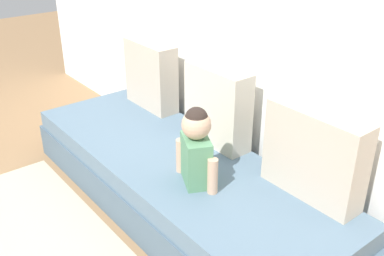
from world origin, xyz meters
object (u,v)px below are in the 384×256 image
at_px(throw_pillow_center, 218,106).
at_px(toddler, 196,146).
at_px(throw_pillow_right, 314,155).
at_px(couch, 178,182).
at_px(banana, 191,157).
at_px(throw_pillow_left, 151,75).

distance_m(throw_pillow_center, toddler, 0.48).
distance_m(throw_pillow_center, throw_pillow_right, 0.74).
xyz_separation_m(couch, throw_pillow_right, (0.74, 0.31, 0.42)).
relative_size(toddler, banana, 2.62).
bearing_deg(couch, throw_pillow_right, 22.86).
height_order(couch, throw_pillow_right, throw_pillow_right).
bearing_deg(throw_pillow_right, throw_pillow_left, 180.00).
distance_m(couch, throw_pillow_right, 0.90).
bearing_deg(toddler, throw_pillow_right, 40.20).
xyz_separation_m(throw_pillow_center, throw_pillow_right, (0.74, 0.00, -0.01)).
bearing_deg(couch, throw_pillow_left, 157.14).
bearing_deg(throw_pillow_center, couch, -90.00).
bearing_deg(throw_pillow_left, toddler, -21.14).
relative_size(throw_pillow_right, banana, 3.21).
bearing_deg(toddler, banana, 148.99).
bearing_deg(couch, banana, 29.32).
bearing_deg(toddler, throw_pillow_center, 125.05).
xyz_separation_m(couch, throw_pillow_center, (0.00, 0.31, 0.43)).
height_order(couch, throw_pillow_left, throw_pillow_left).
height_order(toddler, banana, toddler).
height_order(couch, banana, banana).
bearing_deg(throw_pillow_left, banana, -18.43).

